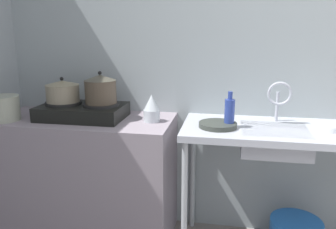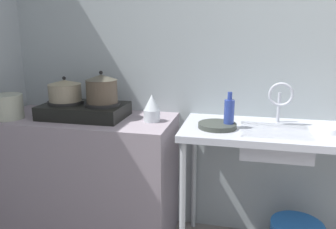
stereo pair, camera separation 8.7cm
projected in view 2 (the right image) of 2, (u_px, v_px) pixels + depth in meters
counter_concrete at (88, 177)px, 2.33m from camera, size 1.20×0.54×0.86m
counter_sink at (312, 142)px, 1.93m from camera, size 1.52×0.54×0.86m
stove at (84, 110)px, 2.21m from camera, size 0.55×0.34×0.11m
pot_on_left_burner at (65, 90)px, 2.21m from camera, size 0.22×0.22×0.16m
pot_on_right_burner at (102, 89)px, 2.14m from camera, size 0.20×0.20×0.21m
pot_beside_stove at (7, 107)px, 2.17m from camera, size 0.20×0.20×0.16m
percolator at (152, 108)px, 2.10m from camera, size 0.11×0.11×0.18m
sink_basin at (274, 142)px, 1.94m from camera, size 0.39×0.33×0.14m
faucet at (281, 97)px, 2.01m from camera, size 0.15×0.08×0.26m
frying_pan at (217, 125)px, 1.97m from camera, size 0.23×0.23×0.03m
small_bowl_on_drainboard at (329, 130)px, 1.88m from camera, size 0.15×0.15×0.04m
bottle_by_sink at (229, 113)px, 1.95m from camera, size 0.06×0.06×0.22m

